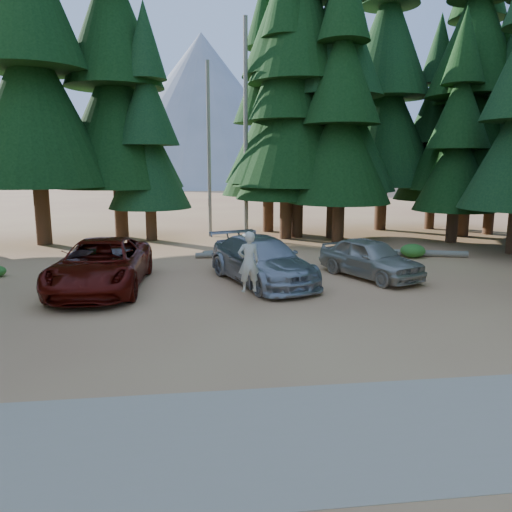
# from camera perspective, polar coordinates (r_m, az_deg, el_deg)

# --- Properties ---
(ground) EXTENTS (160.00, 160.00, 0.00)m
(ground) POSITION_cam_1_polar(r_m,az_deg,el_deg) (14.55, 1.82, -6.68)
(ground) COLOR #B3724C
(ground) RESTS_ON ground
(gravel_strip) EXTENTS (26.00, 3.50, 0.01)m
(gravel_strip) POSITION_cam_1_polar(r_m,az_deg,el_deg) (8.69, 8.92, -19.37)
(gravel_strip) COLOR tan
(gravel_strip) RESTS_ON ground
(forest_belt_north) EXTENTS (36.00, 7.00, 22.00)m
(forest_belt_north) POSITION_cam_1_polar(r_m,az_deg,el_deg) (29.12, -2.80, 2.10)
(forest_belt_north) COLOR black
(forest_belt_north) RESTS_ON ground
(snag_front) EXTENTS (0.24, 0.24, 12.00)m
(snag_front) POSITION_cam_1_polar(r_m,az_deg,el_deg) (28.42, -1.17, 14.03)
(snag_front) COLOR slate
(snag_front) RESTS_ON ground
(snag_back) EXTENTS (0.20, 0.20, 10.00)m
(snag_back) POSITION_cam_1_polar(r_m,az_deg,el_deg) (29.73, -5.40, 11.91)
(snag_back) COLOR slate
(snag_back) RESTS_ON ground
(mountain_peak) EXTENTS (48.00, 50.00, 28.00)m
(mountain_peak) POSITION_cam_1_polar(r_m,az_deg,el_deg) (102.29, -7.67, 15.29)
(mountain_peak) COLOR gray
(mountain_peak) RESTS_ON ground
(red_pickup) EXTENTS (3.10, 6.30, 1.72)m
(red_pickup) POSITION_cam_1_polar(r_m,az_deg,el_deg) (17.99, -17.27, -0.96)
(red_pickup) COLOR #550D07
(red_pickup) RESTS_ON ground
(silver_minivan_center) EXTENTS (4.03, 6.11, 1.65)m
(silver_minivan_center) POSITION_cam_1_polar(r_m,az_deg,el_deg) (18.15, 0.68, -0.49)
(silver_minivan_center) COLOR #9C9EA3
(silver_minivan_center) RESTS_ON ground
(silver_minivan_right) EXTENTS (3.46, 4.76, 1.51)m
(silver_minivan_right) POSITION_cam_1_polar(r_m,az_deg,el_deg) (19.43, 12.91, -0.23)
(silver_minivan_right) COLOR #ACA799
(silver_minivan_right) RESTS_ON ground
(frisbee_player) EXTENTS (0.75, 0.56, 1.88)m
(frisbee_player) POSITION_cam_1_polar(r_m,az_deg,el_deg) (15.27, -0.86, -0.64)
(frisbee_player) COLOR beige
(frisbee_player) RESTS_ON ground
(log_left) EXTENTS (3.97, 1.73, 0.29)m
(log_left) POSITION_cam_1_polar(r_m,az_deg,el_deg) (23.99, -1.45, 0.61)
(log_left) COLOR slate
(log_left) RESTS_ON ground
(log_mid) EXTENTS (3.08, 0.38, 0.25)m
(log_mid) POSITION_cam_1_polar(r_m,az_deg,el_deg) (23.12, -3.15, 0.17)
(log_mid) COLOR slate
(log_mid) RESTS_ON ground
(log_right) EXTENTS (4.60, 1.66, 0.30)m
(log_right) POSITION_cam_1_polar(r_m,az_deg,el_deg) (24.51, 17.68, 0.33)
(log_right) COLOR slate
(log_right) RESTS_ON ground
(shrub_far_left) EXTENTS (0.75, 0.75, 0.41)m
(shrub_far_left) POSITION_cam_1_polar(r_m,az_deg,el_deg) (23.42, -18.37, -0.03)
(shrub_far_left) COLOR #2F6E21
(shrub_far_left) RESTS_ON ground
(shrub_left) EXTENTS (0.89, 0.89, 0.49)m
(shrub_left) POSITION_cam_1_polar(r_m,az_deg,el_deg) (21.86, -13.82, -0.43)
(shrub_left) COLOR #2F6E21
(shrub_left) RESTS_ON ground
(shrub_center_left) EXTENTS (1.02, 1.02, 0.56)m
(shrub_center_left) POSITION_cam_1_polar(r_m,az_deg,el_deg) (21.76, -0.13, -0.06)
(shrub_center_left) COLOR #2F6E21
(shrub_center_left) RESTS_ON ground
(shrub_center_right) EXTENTS (1.02, 1.02, 0.56)m
(shrub_center_right) POSITION_cam_1_polar(r_m,az_deg,el_deg) (21.56, -1.63, -0.18)
(shrub_center_right) COLOR #2F6E21
(shrub_center_right) RESTS_ON ground
(shrub_right) EXTENTS (1.17, 1.17, 0.64)m
(shrub_right) POSITION_cam_1_polar(r_m,az_deg,el_deg) (23.66, 10.20, 0.74)
(shrub_right) COLOR #2F6E21
(shrub_right) RESTS_ON ground
(shrub_far_right) EXTENTS (1.16, 1.16, 0.64)m
(shrub_far_right) POSITION_cam_1_polar(r_m,az_deg,el_deg) (22.86, 12.40, 0.31)
(shrub_far_right) COLOR #2F6E21
(shrub_far_right) RESTS_ON ground
(shrub_edge_east) EXTENTS (1.13, 1.13, 0.62)m
(shrub_edge_east) POSITION_cam_1_polar(r_m,az_deg,el_deg) (24.16, 17.49, 0.58)
(shrub_edge_east) COLOR #2F6E21
(shrub_edge_east) RESTS_ON ground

